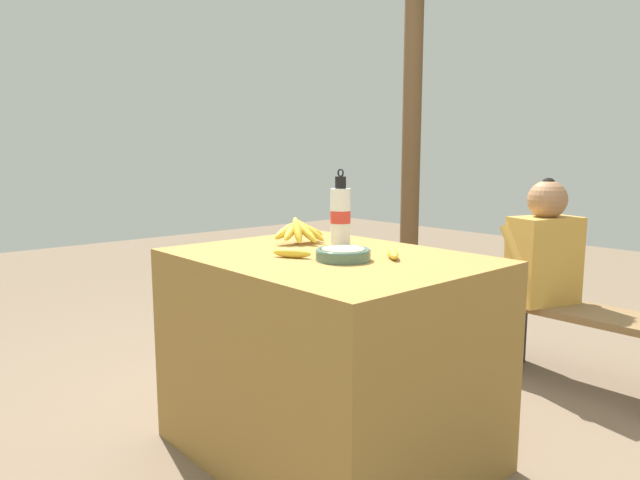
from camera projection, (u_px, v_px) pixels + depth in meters
name	position (u px, v px, depth m)	size (l,w,h in m)	color
ground_plane	(327.00, 452.00, 2.25)	(12.00, 12.00, 0.00)	#75604C
market_counter	(327.00, 356.00, 2.20)	(1.14, 0.87, 0.79)	olive
banana_bunch_ripe	(299.00, 230.00, 2.40)	(0.17, 0.25, 0.12)	#4C381E
serving_bowl	(343.00, 254.00, 2.02)	(0.20, 0.20, 0.04)	#4C6B5B
water_bottle	(340.00, 215.00, 2.35)	(0.08, 0.08, 0.32)	white
loose_banana_front	(292.00, 253.00, 2.07)	(0.15, 0.10, 0.03)	gold
loose_banana_side	(393.00, 254.00, 2.06)	(0.14, 0.12, 0.03)	gold
wooden_bench	(514.00, 307.00, 3.08)	(1.73, 0.32, 0.41)	brown
seated_vendor	(537.00, 264.00, 2.94)	(0.47, 0.43, 1.05)	#232328
banana_bunch_green	(446.00, 273.00, 3.40)	(0.15, 0.24, 0.11)	#4C381E
support_post_near	(412.00, 122.00, 3.85)	(0.13, 0.13, 2.77)	brown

